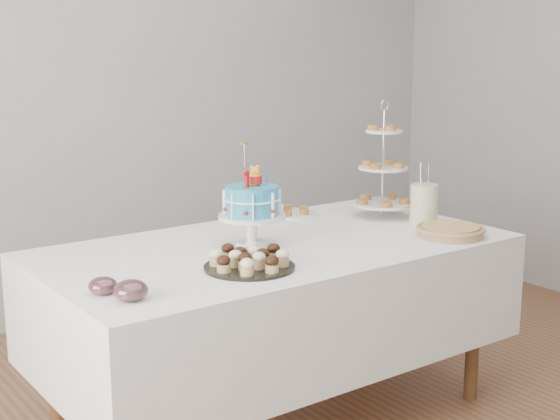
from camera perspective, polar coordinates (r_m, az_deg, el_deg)
walls at (r=2.87m, az=3.19°, el=7.59°), size 5.04×4.04×2.70m
table at (r=3.26m, az=-0.33°, el=-6.35°), size 1.92×1.02×0.77m
birthday_cake at (r=3.15m, az=-2.06°, el=-0.59°), size 0.27×0.27×0.42m
cupcake_tray at (r=2.84m, az=-2.26°, el=-3.58°), size 0.33×0.33×0.08m
pie at (r=3.39m, az=12.35°, el=-1.47°), size 0.29×0.29×0.05m
tiered_stand at (r=3.70m, az=7.54°, el=3.03°), size 0.28×0.28×0.55m
plate_stack at (r=3.64m, az=-1.03°, el=-0.17°), size 0.17×0.17×0.06m
pastry_plate at (r=3.73m, az=0.88°, el=-0.13°), size 0.24×0.24×0.04m
jam_bowl_a at (r=2.54m, az=-10.87°, el=-5.82°), size 0.11×0.11×0.07m
jam_bowl_b at (r=2.62m, az=-12.82°, el=-5.44°), size 0.10×0.10×0.06m
utensil_pitcher at (r=3.58m, az=10.49°, el=0.53°), size 0.13×0.13×0.28m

